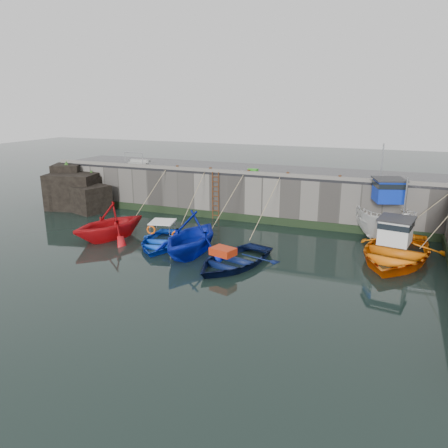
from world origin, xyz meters
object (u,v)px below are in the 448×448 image
at_px(boat_near_navy, 233,265).
at_px(bollard_c, 249,172).
at_px(fish_crate, 253,171).
at_px(boat_near_blue, 161,245).
at_px(bollard_b, 210,169).
at_px(boat_near_white, 110,238).
at_px(bollard_d, 288,174).
at_px(boat_far_white, 382,220).
at_px(bollard_a, 177,167).
at_px(boat_far_orange, 395,251).
at_px(boat_near_blacktrim, 191,254).
at_px(bollard_e, 340,178).
at_px(ladder, 216,196).

height_order(boat_near_navy, bollard_c, bollard_c).
relative_size(fish_crate, bollard_c, 2.22).
distance_m(boat_near_blue, bollard_b, 7.40).
relative_size(boat_near_white, boat_near_blue, 1.03).
height_order(fish_crate, bollard_d, fish_crate).
bearing_deg(boat_far_white, bollard_b, 158.03).
bearing_deg(bollard_a, bollard_b, 0.00).
bearing_deg(boat_far_orange, fish_crate, 163.61).
bearing_deg(boat_near_blacktrim, bollard_a, 122.78).
bearing_deg(bollard_d, bollard_b, 180.00).
distance_m(bollard_b, bollard_c, 2.70).
xyz_separation_m(boat_near_navy, bollard_c, (-1.94, 7.95, 3.30)).
relative_size(bollard_d, bollard_e, 1.00).
height_order(boat_near_blue, boat_near_navy, boat_near_navy).
relative_size(bollard_b, bollard_c, 1.00).
distance_m(fish_crate, bollard_d, 2.41).
bearing_deg(boat_far_orange, boat_near_navy, -143.19).
bearing_deg(boat_far_orange, boat_far_white, 114.43).
xyz_separation_m(boat_near_white, bollard_b, (3.53, 6.64, 3.30)).
relative_size(bollard_b, bollard_d, 1.00).
bearing_deg(boat_far_orange, bollard_c, 165.49).
bearing_deg(fish_crate, boat_near_white, -126.60).
bearing_deg(boat_near_white, boat_far_orange, 29.29).
height_order(boat_near_white, fish_crate, fish_crate).
height_order(bollard_a, bollard_b, same).
distance_m(bollard_a, bollard_b, 2.50).
xyz_separation_m(boat_near_blue, bollard_d, (5.46, 6.63, 3.30)).
height_order(boat_near_blacktrim, bollard_d, bollard_d).
bearing_deg(bollard_a, bollard_e, 0.00).
bearing_deg(boat_near_navy, boat_far_white, 62.61).
height_order(boat_near_navy, bollard_b, bollard_b).
relative_size(boat_far_white, bollard_c, 27.02).
height_order(boat_near_blue, boat_far_white, boat_far_white).
bearing_deg(bollard_b, bollard_c, 0.00).
bearing_deg(boat_near_blue, bollard_e, 23.91).
distance_m(fish_crate, bollard_c, 0.34).
bearing_deg(bollard_e, ladder, -177.60).
height_order(boat_near_blacktrim, bollard_b, bollard_b).
bearing_deg(boat_near_blue, bollard_a, 95.91).
distance_m(ladder, bollard_a, 3.47).
bearing_deg(fish_crate, boat_near_navy, -71.72).
bearing_deg(ladder, boat_near_navy, -61.44).
distance_m(boat_near_blue, boat_near_blacktrim, 2.30).
distance_m(ladder, bollard_b, 1.81).
xyz_separation_m(boat_near_white, bollard_d, (8.83, 6.64, 3.30)).
xyz_separation_m(ladder, bollard_d, (4.80, 0.34, 1.71)).
xyz_separation_m(bollard_b, bollard_e, (8.50, 0.00, 0.00)).
relative_size(boat_near_white, boat_near_navy, 0.92).
distance_m(boat_far_white, bollard_b, 11.40).
distance_m(boat_far_white, fish_crate, 8.62).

